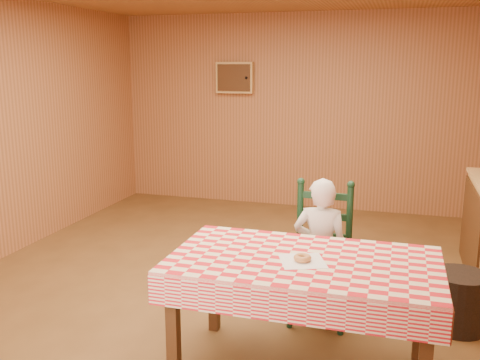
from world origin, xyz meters
name	(u,v)px	position (x,y,z in m)	size (l,w,h in m)	color
ground	(233,291)	(0.00, 0.00, 0.00)	(6.00, 6.00, 0.00)	brown
cabin_walls	(250,77)	(0.00, 0.53, 1.83)	(5.10, 6.05, 2.65)	#A9693D
dining_table	(304,271)	(0.79, -1.06, 0.69)	(1.66, 0.96, 0.77)	#492A13
ladder_chair	(321,256)	(0.79, -0.27, 0.50)	(0.44, 0.40, 1.08)	black
seated_child	(320,251)	(0.79, -0.33, 0.56)	(0.41, 0.27, 1.12)	white
napkin	(302,261)	(0.79, -1.11, 0.77)	(0.26, 0.26, 0.00)	white
donut	(303,258)	(0.79, -1.11, 0.79)	(0.11, 0.11, 0.04)	#C38246
storage_bin	(458,301)	(1.80, -0.14, 0.21)	(0.43, 0.43, 0.43)	black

